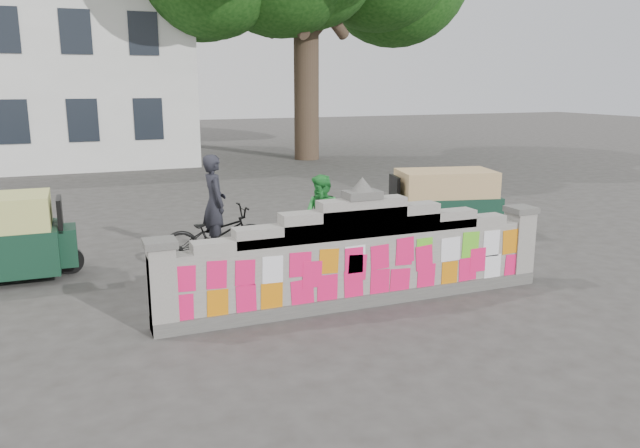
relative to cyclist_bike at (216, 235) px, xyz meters
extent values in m
plane|color=#383533|center=(1.57, -3.13, -0.54)|extent=(100.00, 100.00, 0.00)
cube|color=#4C4C49|center=(1.57, -3.13, -0.44)|extent=(6.40, 0.42, 0.20)
cube|color=gray|center=(1.57, -3.13, 0.06)|extent=(6.40, 0.32, 1.00)
cube|color=gray|center=(1.57, -3.13, 0.63)|extent=(5.20, 0.32, 0.14)
cube|color=gray|center=(1.57, -3.13, 0.70)|extent=(4.00, 0.32, 0.28)
cube|color=gray|center=(1.57, -3.13, 0.78)|extent=(2.60, 0.32, 0.44)
cube|color=gray|center=(1.57, -3.13, 0.85)|extent=(1.40, 0.32, 0.58)
cube|color=#4C4C49|center=(1.57, -3.13, 1.20)|extent=(0.55, 0.36, 0.12)
cone|color=#4C4C49|center=(1.57, -3.13, 1.36)|extent=(0.36, 0.36, 0.22)
cube|color=gray|center=(-1.45, -3.13, 0.08)|extent=(0.36, 0.40, 1.24)
cube|color=#4C4C49|center=(-1.45, -3.13, 0.74)|extent=(0.44, 0.44, 0.10)
cube|color=gray|center=(4.59, -3.13, 0.08)|extent=(0.36, 0.40, 1.24)
cube|color=#4C4C49|center=(4.59, -3.13, 0.74)|extent=(0.44, 0.44, 0.10)
cylinder|color=#38281E|center=(7.57, 14.87, 2.46)|extent=(1.10, 1.10, 6.00)
imported|color=black|center=(0.00, 0.00, 0.00)|extent=(2.10, 0.83, 1.09)
imported|color=#22222A|center=(0.00, 0.00, 0.38)|extent=(0.48, 0.69, 1.84)
imported|color=green|center=(1.91, -0.72, 0.30)|extent=(0.97, 1.03, 1.69)
cube|color=#103222|center=(-2.71, 0.32, -0.01)|extent=(0.50, 0.69, 0.68)
cube|color=black|center=(-2.71, 0.32, 0.57)|extent=(0.09, 0.68, 0.58)
cylinder|color=black|center=(-2.62, 0.32, -0.30)|extent=(0.49, 0.12, 0.49)
cube|color=#113425|center=(5.32, 0.28, -0.02)|extent=(2.50, 1.71, 0.76)
cube|color=tan|center=(5.32, 0.28, 0.65)|extent=(2.31, 1.63, 0.57)
cube|color=#113425|center=(4.16, 0.55, -0.02)|extent=(0.61, 0.76, 0.67)
cube|color=black|center=(4.16, 0.55, 0.55)|extent=(0.22, 0.67, 0.57)
cylinder|color=black|center=(4.07, 0.57, -0.30)|extent=(0.49, 0.22, 0.48)
cylinder|color=black|center=(6.27, 0.60, -0.30)|extent=(0.49, 0.22, 0.48)
cylinder|color=black|center=(6.04, -0.42, -0.30)|extent=(0.49, 0.22, 0.48)
camera|label=1|loc=(-2.52, -11.46, 2.85)|focal=35.00mm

